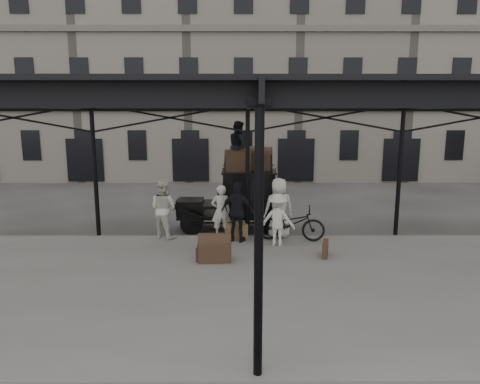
% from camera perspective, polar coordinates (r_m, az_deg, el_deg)
% --- Properties ---
extents(ground, '(120.00, 120.00, 0.00)m').
position_cam_1_polar(ground, '(12.62, 1.17, -8.94)').
color(ground, '#383533').
rests_on(ground, ground).
extents(platform, '(28.00, 8.00, 0.15)m').
position_cam_1_polar(platform, '(10.72, 1.43, -12.11)').
color(platform, slate).
rests_on(platform, ground).
extents(canopy, '(22.50, 9.00, 4.74)m').
position_cam_1_polar(canopy, '(10.19, 1.51, 12.75)').
color(canopy, black).
rests_on(canopy, ground).
extents(building_frontage, '(64.00, 8.00, 14.00)m').
position_cam_1_polar(building_frontage, '(30.03, 0.36, 15.80)').
color(building_frontage, slate).
rests_on(building_frontage, ground).
extents(taxi, '(3.65, 1.55, 2.18)m').
position_cam_1_polar(taxi, '(15.45, -0.03, -0.70)').
color(taxi, black).
rests_on(taxi, ground).
extents(porter_left, '(0.71, 0.54, 1.75)m').
position_cam_1_polar(porter_left, '(14.07, -2.57, -2.57)').
color(porter_left, beige).
rests_on(porter_left, platform).
extents(porter_midleft, '(1.18, 1.10, 1.93)m').
position_cam_1_polar(porter_midleft, '(14.25, -10.15, -2.18)').
color(porter_midleft, silver).
rests_on(porter_midleft, platform).
extents(porter_centre, '(1.05, 0.77, 1.98)m').
position_cam_1_polar(porter_centre, '(14.10, 5.20, -2.10)').
color(porter_centre, silver).
rests_on(porter_centre, platform).
extents(porter_official, '(1.23, 0.88, 1.94)m').
position_cam_1_polar(porter_official, '(13.52, -0.29, -2.67)').
color(porter_official, black).
rests_on(porter_official, platform).
extents(porter_right, '(1.17, 0.86, 1.62)m').
position_cam_1_polar(porter_right, '(13.25, 5.07, -3.69)').
color(porter_right, silver).
rests_on(porter_right, platform).
extents(bicycle, '(2.25, 1.06, 1.13)m').
position_cam_1_polar(bicycle, '(13.84, 6.81, -4.15)').
color(bicycle, black).
rests_on(bicycle, platform).
extents(porter_roof, '(0.84, 0.98, 1.76)m').
position_cam_1_polar(porter_roof, '(15.10, -0.15, 6.16)').
color(porter_roof, black).
rests_on(porter_roof, taxi).
extents(steamer_trunk_roof_near, '(0.94, 0.64, 0.64)m').
position_cam_1_polar(steamer_trunk_roof_near, '(15.00, -0.34, 3.99)').
color(steamer_trunk_roof_near, '#492F21').
rests_on(steamer_trunk_roof_near, taxi).
extents(steamer_trunk_roof_far, '(1.06, 0.78, 0.70)m').
position_cam_1_polar(steamer_trunk_roof_far, '(15.47, 2.45, 4.27)').
color(steamer_trunk_roof_far, '#492F21').
rests_on(steamer_trunk_roof_far, taxi).
extents(steamer_trunk_platform, '(0.92, 0.58, 0.66)m').
position_cam_1_polar(steamer_trunk_platform, '(11.96, -3.40, -7.64)').
color(steamer_trunk_platform, '#492F21').
rests_on(steamer_trunk_platform, platform).
extents(wicker_hamper, '(0.72, 0.64, 0.50)m').
position_cam_1_polar(wicker_hamper, '(14.01, -0.41, -5.25)').
color(wicker_hamper, olive).
rests_on(wicker_hamper, platform).
extents(suitcase_upright, '(0.30, 0.62, 0.45)m').
position_cam_1_polar(suitcase_upright, '(12.56, 11.30, -7.44)').
color(suitcase_upright, '#492F21').
rests_on(suitcase_upright, platform).
extents(suitcase_flat, '(0.62, 0.25, 0.40)m').
position_cam_1_polar(suitcase_flat, '(11.91, -4.43, -8.38)').
color(suitcase_flat, '#492F21').
rests_on(suitcase_flat, platform).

